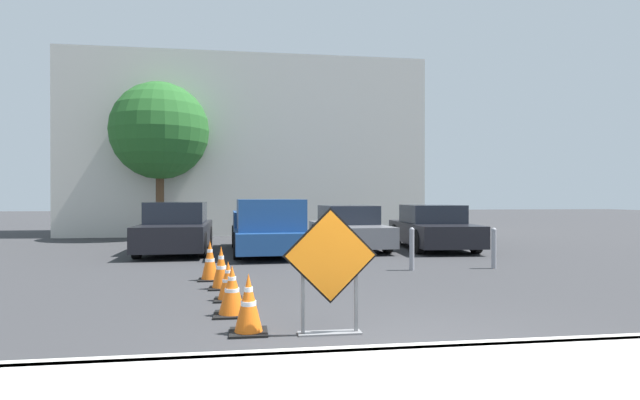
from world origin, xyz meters
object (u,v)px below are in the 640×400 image
at_px(parked_car_nearest, 176,229).
at_px(bollard_nearest, 412,248).
at_px(traffic_cone_second, 232,291).
at_px(traffic_cone_fifth, 210,261).
at_px(pickup_truck, 267,229).
at_px(road_closed_sign, 330,266).
at_px(bollard_second, 494,247).
at_px(traffic_cone_fourth, 221,268).
at_px(parked_car_second, 348,228).
at_px(traffic_cone_third, 228,281).
at_px(traffic_cone_nearest, 249,304).
at_px(parked_car_third, 433,228).

distance_m(parked_car_nearest, bollard_nearest, 7.33).
distance_m(traffic_cone_second, traffic_cone_fifth, 3.11).
xyz_separation_m(traffic_cone_fifth, pickup_truck, (1.31, 4.59, 0.33)).
xyz_separation_m(road_closed_sign, bollard_second, (4.68, 4.97, -0.33)).
distance_m(traffic_cone_fourth, parked_car_second, 7.59).
height_order(traffic_cone_third, traffic_cone_fifth, traffic_cone_fifth).
bearing_deg(traffic_cone_nearest, parked_car_nearest, 102.96).
relative_size(road_closed_sign, traffic_cone_third, 2.43).
xyz_separation_m(traffic_cone_third, traffic_cone_fourth, (-0.17, 1.04, 0.07)).
xyz_separation_m(traffic_cone_third, parked_car_nearest, (-1.81, 7.23, 0.39)).
height_order(road_closed_sign, pickup_truck, pickup_truck).
distance_m(traffic_cone_second, parked_car_nearest, 8.49).
bearing_deg(road_closed_sign, pickup_truck, 92.73).
bearing_deg(parked_car_nearest, parked_car_third, 178.81).
height_order(traffic_cone_nearest, traffic_cone_third, traffic_cone_nearest).
relative_size(parked_car_nearest, parked_car_second, 0.94).
height_order(traffic_cone_fourth, pickup_truck, pickup_truck).
bearing_deg(traffic_cone_fifth, bollard_nearest, 9.36).
height_order(traffic_cone_second, pickup_truck, pickup_truck).
height_order(road_closed_sign, bollard_nearest, road_closed_sign).
relative_size(traffic_cone_fourth, parked_car_nearest, 0.18).
distance_m(traffic_cone_fourth, bollard_second, 6.38).
bearing_deg(traffic_cone_third, bollard_second, 24.73).
bearing_deg(road_closed_sign, parked_car_second, 77.27).
relative_size(pickup_truck, bollard_second, 5.88).
relative_size(traffic_cone_third, bollard_second, 0.67).
height_order(parked_car_third, bollard_second, parked_car_third).
xyz_separation_m(traffic_cone_fifth, bollard_second, (6.42, 0.73, 0.11)).
bearing_deg(traffic_cone_fourth, traffic_cone_second, -82.90).
bearing_deg(traffic_cone_second, pickup_truck, 84.16).
relative_size(traffic_cone_nearest, parked_car_second, 0.16).
bearing_deg(traffic_cone_fourth, parked_car_nearest, 104.84).
distance_m(traffic_cone_second, traffic_cone_third, 1.04).
bearing_deg(pickup_truck, traffic_cone_nearest, 83.94).
height_order(pickup_truck, bollard_nearest, pickup_truck).
distance_m(pickup_truck, parked_car_second, 2.85).
xyz_separation_m(parked_car_nearest, bollard_second, (7.79, -4.48, -0.20)).
xyz_separation_m(parked_car_second, parked_car_third, (2.67, -0.47, 0.01)).
height_order(traffic_cone_third, bollard_nearest, bollard_nearest).
bearing_deg(parked_car_nearest, road_closed_sign, 107.27).
distance_m(traffic_cone_nearest, parked_car_second, 10.19).
bearing_deg(traffic_cone_fourth, parked_car_second, 60.85).
bearing_deg(bollard_second, traffic_cone_fourth, -164.42).
distance_m(traffic_cone_third, parked_car_second, 8.44).
height_order(traffic_cone_fifth, parked_car_nearest, parked_car_nearest).
xyz_separation_m(road_closed_sign, parked_car_third, (4.90, 9.41, -0.17)).
xyz_separation_m(traffic_cone_second, traffic_cone_fourth, (-0.26, 2.08, 0.04)).
bearing_deg(bollard_second, pickup_truck, 142.91).
relative_size(traffic_cone_third, parked_car_nearest, 0.14).
bearing_deg(traffic_cone_fourth, road_closed_sign, -65.79).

